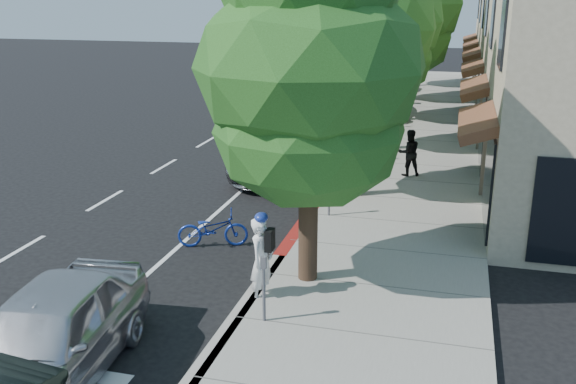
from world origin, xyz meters
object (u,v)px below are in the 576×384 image
(near_car_a, at_px, (48,337))
(pedestrian, at_px, (409,153))
(street_tree_1, at_px, (359,33))
(cyclist, at_px, (262,261))
(dark_suv_far, at_px, (387,80))
(bicycle, at_px, (213,229))
(dark_sedan, at_px, (322,115))
(street_tree_0, at_px, (310,73))
(street_tree_2, at_px, (384,24))
(street_tree_3, at_px, (401,6))
(street_tree_4, at_px, (410,24))
(street_tree_5, at_px, (418,13))
(silver_suv, at_px, (287,151))
(white_pickup, at_px, (369,99))

(near_car_a, relative_size, pedestrian, 3.06)
(street_tree_1, distance_m, cyclist, 8.07)
(cyclist, relative_size, near_car_a, 0.38)
(cyclist, bearing_deg, dark_suv_far, 12.61)
(bicycle, relative_size, dark_sedan, 0.34)
(bicycle, distance_m, near_car_a, 6.00)
(street_tree_1, height_order, pedestrian, street_tree_1)
(street_tree_0, xyz_separation_m, dark_sedan, (-2.85, 14.82, -3.61))
(street_tree_0, xyz_separation_m, near_car_a, (-3.10, -4.50, -3.63))
(dark_sedan, bearing_deg, street_tree_2, -46.88)
(street_tree_0, xyz_separation_m, dark_suv_far, (-1.40, 26.80, -3.57))
(street_tree_3, xyz_separation_m, street_tree_4, (-0.00, 6.00, -1.02))
(street_tree_1, distance_m, bicycle, 6.86)
(street_tree_5, xyz_separation_m, cyclist, (-0.69, -31.00, -3.74))
(street_tree_3, bearing_deg, dark_suv_far, 99.04)
(dark_suv_far, bearing_deg, street_tree_3, -78.11)
(street_tree_4, xyz_separation_m, pedestrian, (1.38, -15.47, -3.35))
(street_tree_2, xyz_separation_m, street_tree_3, (0.00, 6.00, 0.49))
(street_tree_2, xyz_separation_m, silver_suv, (-2.61, -3.87, -3.99))
(street_tree_1, xyz_separation_m, pedestrian, (1.38, 2.53, -3.93))
(street_tree_2, xyz_separation_m, white_pickup, (-1.40, 7.15, -3.87))
(white_pickup, distance_m, dark_suv_far, 7.65)
(silver_suv, relative_size, pedestrian, 3.77)
(street_tree_2, bearing_deg, pedestrian, -68.24)
(street_tree_5, distance_m, white_pickup, 11.55)
(dark_sedan, bearing_deg, white_pickup, 69.31)
(dark_sedan, xyz_separation_m, pedestrian, (4.23, -6.29, 0.10))
(street_tree_5, distance_m, silver_suv, 22.36)
(street_tree_1, bearing_deg, dark_suv_far, 93.85)
(dark_sedan, height_order, dark_suv_far, dark_suv_far)
(silver_suv, bearing_deg, dark_sedan, 95.48)
(street_tree_1, relative_size, street_tree_3, 0.89)
(street_tree_2, height_order, bicycle, street_tree_2)
(street_tree_5, distance_m, bicycle, 28.95)
(pedestrian, bearing_deg, bicycle, 38.86)
(bicycle, bearing_deg, street_tree_5, -25.14)
(street_tree_1, relative_size, dark_suv_far, 1.52)
(street_tree_3, xyz_separation_m, street_tree_5, (-0.00, 12.00, -0.66))
(street_tree_4, bearing_deg, street_tree_2, -90.00)
(street_tree_2, height_order, silver_suv, street_tree_2)
(pedestrian, bearing_deg, street_tree_2, -89.29)
(street_tree_3, bearing_deg, silver_suv, -104.83)
(silver_suv, distance_m, dark_suv_far, 18.71)
(cyclist, bearing_deg, dark_sedan, 18.92)
(pedestrian, bearing_deg, street_tree_3, -102.73)
(dark_sedan, bearing_deg, street_tree_0, -81.30)
(street_tree_3, distance_m, bicycle, 17.42)
(cyclist, xyz_separation_m, white_pickup, (-0.71, 20.15, 0.03))
(street_tree_0, relative_size, white_pickup, 1.14)
(street_tree_5, relative_size, bicycle, 4.46)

